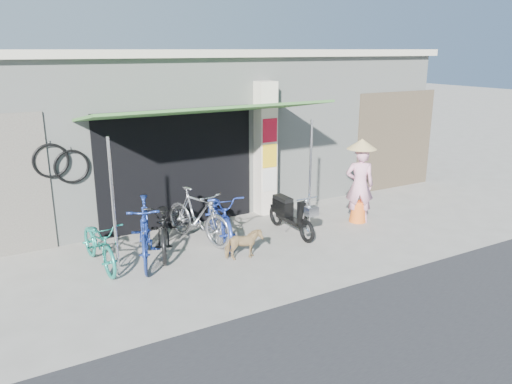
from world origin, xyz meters
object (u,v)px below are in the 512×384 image
bike_teal (99,243)px  moped (290,214)px  bike_black (165,225)px  street_dog (243,244)px  bike_blue (145,231)px  bike_silver (198,215)px  nun (360,182)px  bike_navy (220,215)px

bike_teal → moped: (3.78, -0.24, -0.02)m
bike_black → street_dog: 1.56m
bike_blue → street_dog: bike_blue is taller
bike_teal → bike_blue: 0.80m
street_dog → bike_blue: bearing=73.5°
bike_teal → bike_black: bearing=2.1°
bike_silver → nun: size_ratio=0.97×
bike_teal → bike_black: (1.24, 0.15, 0.07)m
bike_silver → nun: bearing=-28.4°
bike_silver → bike_navy: 0.44m
street_dog → bike_teal: bearing=77.5°
bike_black → moped: bearing=10.9°
bike_silver → street_dog: size_ratio=2.67×
bike_blue → bike_navy: bearing=29.1°
moped → bike_navy: bearing=165.7°
bike_blue → bike_silver: size_ratio=1.06×
moped → nun: 1.79m
bike_navy → nun: 3.18m
bike_navy → bike_silver: bearing=173.0°
bike_teal → bike_silver: 1.98m
bike_teal → nun: size_ratio=0.91×
bike_blue → moped: (3.02, -0.05, -0.16)m
nun → bike_blue: bearing=30.7°
bike_black → bike_silver: (0.72, 0.12, 0.03)m
bike_navy → nun: nun is taller
bike_teal → bike_black: size_ratio=0.86×
bike_teal → bike_navy: 2.38m
bike_black → bike_navy: size_ratio=0.99×
street_dog → nun: size_ratio=0.36×
nun → bike_teal: bearing=29.2°
moped → nun: size_ratio=0.87×
bike_black → street_dog: bike_black is taller
bike_silver → bike_teal: bearing=169.5°
bike_blue → bike_silver: bearing=39.0°
street_dog → bike_silver: bearing=26.5°
bike_teal → bike_navy: (2.37, 0.12, 0.07)m
bike_teal → street_dog: bearing=-26.8°
moped → bike_silver: bearing=164.6°
bike_teal → street_dog: bike_teal is taller
bike_black → moped: 2.57m
bike_blue → nun: bearing=16.2°
bike_blue → moped: size_ratio=1.18×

